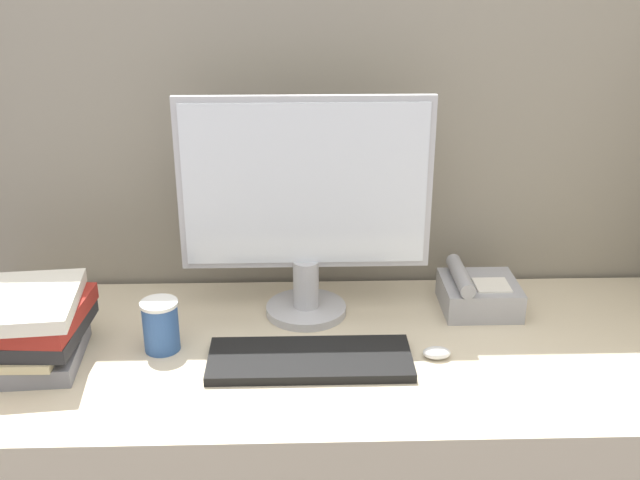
{
  "coord_description": "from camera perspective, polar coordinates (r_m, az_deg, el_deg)",
  "views": [
    {
      "loc": [
        -0.07,
        -1.11,
        1.62
      ],
      "look_at": [
        -0.03,
        0.37,
        1.01
      ],
      "focal_mm": 42.0,
      "sensor_mm": 36.0,
      "label": 1
    }
  ],
  "objects": [
    {
      "name": "coffee_cup",
      "position": [
        1.68,
        -12.04,
        -6.39
      ],
      "size": [
        0.08,
        0.08,
        0.12
      ],
      "color": "#335999",
      "rests_on": "desk"
    },
    {
      "name": "book_stack",
      "position": [
        1.71,
        -21.26,
        -6.2
      ],
      "size": [
        0.24,
        0.28,
        0.16
      ],
      "color": "slate",
      "rests_on": "desk"
    },
    {
      "name": "monitor",
      "position": [
        1.71,
        -1.13,
        2.58
      ],
      "size": [
        0.58,
        0.19,
        0.53
      ],
      "color": "#B7B7BC",
      "rests_on": "desk"
    },
    {
      "name": "cubicle_panel_rear",
      "position": [
        1.98,
        0.57,
        -0.53
      ],
      "size": [
        2.08,
        0.04,
        1.7
      ],
      "color": "gray",
      "rests_on": "ground_plane"
    },
    {
      "name": "keyboard",
      "position": [
        1.61,
        -0.76,
        -9.09
      ],
      "size": [
        0.43,
        0.17,
        0.02
      ],
      "color": "black",
      "rests_on": "desk"
    },
    {
      "name": "desk_telephone",
      "position": [
        1.86,
        11.91,
        -3.99
      ],
      "size": [
        0.18,
        0.18,
        0.11
      ],
      "color": "#99999E",
      "rests_on": "desk"
    },
    {
      "name": "mouse",
      "position": [
        1.65,
        8.88,
        -8.49
      ],
      "size": [
        0.06,
        0.04,
        0.02
      ],
      "color": "silver",
      "rests_on": "desk"
    }
  ]
}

